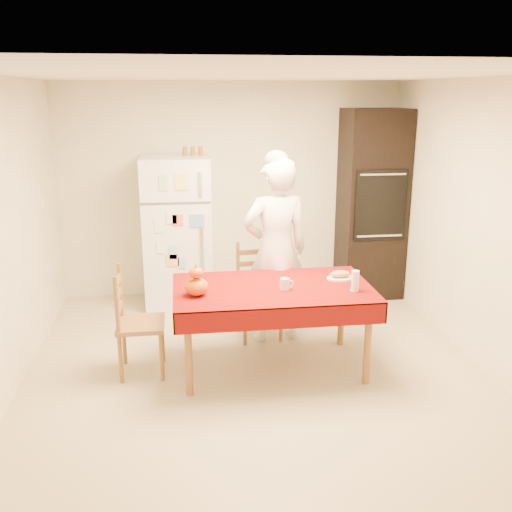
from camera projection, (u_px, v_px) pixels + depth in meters
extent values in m
plane|color=#C1AE8B|center=(257.00, 375.00, 4.97)|extent=(4.50, 4.50, 0.00)
cube|color=#EDE6C7|center=(231.00, 190.00, 6.77)|extent=(4.00, 0.02, 2.50)
cube|color=#EDE6C7|center=(327.00, 359.00, 2.48)|extent=(4.00, 0.02, 2.50)
cube|color=#EDE6C7|center=(488.00, 228.00, 4.88)|extent=(0.02, 4.50, 2.50)
cube|color=white|center=(257.00, 74.00, 4.28)|extent=(4.00, 4.50, 0.02)
cube|color=brown|center=(277.00, 169.00, 6.76)|extent=(0.22, 0.02, 0.30)
cube|color=white|center=(177.00, 232.00, 6.44)|extent=(0.75, 0.70, 1.70)
cube|color=silver|center=(201.00, 184.00, 5.96)|extent=(0.03, 0.03, 0.25)
cube|color=silver|center=(202.00, 253.00, 6.16)|extent=(0.03, 0.03, 0.60)
cube|color=black|center=(371.00, 204.00, 6.72)|extent=(0.70, 0.60, 2.20)
cube|color=black|center=(381.00, 205.00, 6.41)|extent=(0.59, 0.02, 0.80)
cylinder|color=brown|center=(189.00, 355.00, 4.54)|extent=(0.06, 0.06, 0.71)
cylinder|color=brown|center=(187.00, 318.00, 5.29)|extent=(0.06, 0.06, 0.71)
cylinder|color=brown|center=(368.00, 344.00, 4.73)|extent=(0.06, 0.06, 0.71)
cylinder|color=brown|center=(342.00, 310.00, 5.48)|extent=(0.06, 0.06, 0.71)
cube|color=brown|center=(273.00, 290.00, 4.91)|extent=(1.60, 0.90, 0.04)
cube|color=#510A04|center=(273.00, 287.00, 4.90)|extent=(1.70, 1.00, 0.01)
cylinder|color=brown|center=(245.00, 324.00, 5.50)|extent=(0.04, 0.04, 0.43)
cylinder|color=brown|center=(238.00, 312.00, 5.82)|extent=(0.04, 0.04, 0.43)
cylinder|color=brown|center=(281.00, 321.00, 5.58)|extent=(0.04, 0.04, 0.43)
cylinder|color=brown|center=(272.00, 309.00, 5.90)|extent=(0.04, 0.04, 0.43)
cube|color=brown|center=(259.00, 294.00, 5.63)|extent=(0.45, 0.43, 0.04)
cube|color=brown|center=(255.00, 265.00, 5.72)|extent=(0.36, 0.06, 0.50)
cylinder|color=brown|center=(162.00, 357.00, 4.82)|extent=(0.04, 0.04, 0.43)
cylinder|color=brown|center=(121.00, 360.00, 4.77)|extent=(0.04, 0.04, 0.43)
cylinder|color=brown|center=(162.00, 340.00, 5.16)|extent=(0.04, 0.04, 0.43)
cylinder|color=brown|center=(124.00, 342.00, 5.11)|extent=(0.04, 0.04, 0.43)
cube|color=brown|center=(141.00, 324.00, 4.90)|extent=(0.40, 0.42, 0.04)
cube|color=brown|center=(119.00, 298.00, 4.81)|extent=(0.03, 0.36, 0.50)
imported|color=white|center=(276.00, 251.00, 5.47)|extent=(0.71, 0.52, 1.81)
cylinder|color=white|center=(285.00, 284.00, 4.81)|extent=(0.08, 0.08, 0.10)
ellipsoid|color=red|center=(197.00, 287.00, 4.68)|extent=(0.20, 0.20, 0.15)
ellipsoid|color=#DF4505|center=(196.00, 273.00, 4.64)|extent=(0.12, 0.12, 0.09)
cylinder|color=white|center=(355.00, 281.00, 4.77)|extent=(0.07, 0.07, 0.18)
cylinder|color=white|center=(340.00, 278.00, 5.09)|extent=(0.24, 0.24, 0.02)
ellipsoid|color=tan|center=(340.00, 274.00, 5.08)|extent=(0.18, 0.10, 0.06)
cylinder|color=brown|center=(185.00, 151.00, 6.26)|extent=(0.05, 0.05, 0.10)
cylinder|color=brown|center=(193.00, 151.00, 6.27)|extent=(0.05, 0.05, 0.10)
cylinder|color=#95511B|center=(201.00, 151.00, 6.28)|extent=(0.05, 0.05, 0.10)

